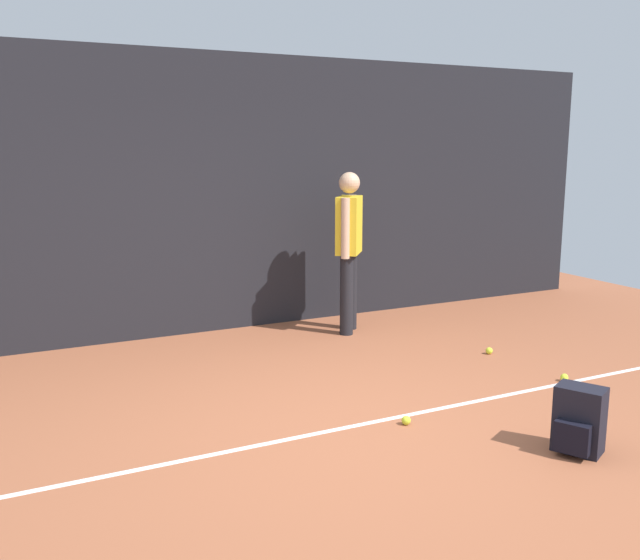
{
  "coord_description": "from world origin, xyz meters",
  "views": [
    {
      "loc": [
        -2.22,
        -4.06,
        1.96
      ],
      "look_at": [
        0.0,
        0.4,
        1.0
      ],
      "focal_mm": 38.93,
      "sensor_mm": 36.0,
      "label": 1
    }
  ],
  "objects_px": {
    "backpack": "(579,421)",
    "tennis_ball_near_player": "(489,351)",
    "tennis_ball_by_fence": "(564,378)",
    "tennis_ball_mid_court": "(406,420)",
    "tennis_player": "(349,242)"
  },
  "relations": [
    {
      "from": "tennis_ball_near_player",
      "to": "tennis_ball_mid_court",
      "type": "relative_size",
      "value": 1.0
    },
    {
      "from": "tennis_ball_by_fence",
      "to": "tennis_ball_mid_court",
      "type": "distance_m",
      "value": 1.73
    },
    {
      "from": "tennis_player",
      "to": "tennis_ball_mid_court",
      "type": "distance_m",
      "value": 2.74
    },
    {
      "from": "tennis_player",
      "to": "tennis_ball_by_fence",
      "type": "relative_size",
      "value": 25.76
    },
    {
      "from": "backpack",
      "to": "tennis_ball_by_fence",
      "type": "bearing_deg",
      "value": 110.09
    },
    {
      "from": "tennis_ball_by_fence",
      "to": "backpack",
      "type": "bearing_deg",
      "value": -132.52
    },
    {
      "from": "backpack",
      "to": "tennis_ball_by_fence",
      "type": "xyz_separation_m",
      "value": [
        0.97,
        1.06,
        -0.18
      ]
    },
    {
      "from": "backpack",
      "to": "tennis_ball_near_player",
      "type": "distance_m",
      "value": 2.17
    },
    {
      "from": "tennis_ball_near_player",
      "to": "tennis_ball_mid_court",
      "type": "bearing_deg",
      "value": -146.84
    },
    {
      "from": "backpack",
      "to": "tennis_ball_near_player",
      "type": "relative_size",
      "value": 6.67
    },
    {
      "from": "tennis_ball_near_player",
      "to": "tennis_ball_mid_court",
      "type": "height_order",
      "value": "same"
    },
    {
      "from": "tennis_ball_near_player",
      "to": "tennis_ball_by_fence",
      "type": "relative_size",
      "value": 1.0
    },
    {
      "from": "tennis_ball_near_player",
      "to": "tennis_ball_mid_court",
      "type": "distance_m",
      "value": 1.99
    },
    {
      "from": "backpack",
      "to": "tennis_ball_by_fence",
      "type": "distance_m",
      "value": 1.45
    },
    {
      "from": "tennis_ball_by_fence",
      "to": "tennis_player",
      "type": "bearing_deg",
      "value": 111.13
    }
  ]
}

